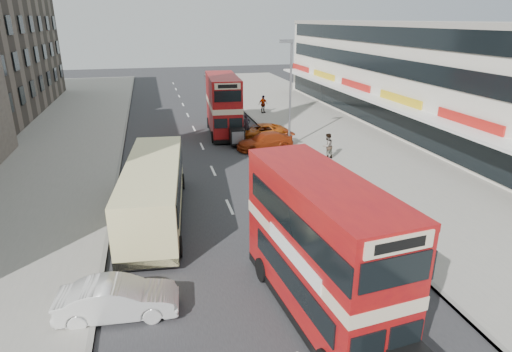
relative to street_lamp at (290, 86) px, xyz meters
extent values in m
plane|color=#28282B|center=(-6.52, -18.00, -4.78)|extent=(160.00, 160.00, 0.00)
cube|color=#28282B|center=(-6.52, 2.00, -4.78)|extent=(12.00, 90.00, 0.01)
cube|color=gray|center=(5.48, 2.00, -4.71)|extent=(12.00, 90.00, 0.15)
cube|color=gray|center=(-18.52, 2.00, -4.71)|extent=(12.00, 90.00, 0.15)
cube|color=gray|center=(-12.62, 2.00, -4.71)|extent=(0.20, 90.00, 0.16)
cube|color=gray|center=(-0.42, 2.00, -4.71)|extent=(0.20, 90.00, 0.16)
cube|color=beige|center=(13.48, 4.00, -0.28)|extent=(8.00, 46.00, 9.00)
cube|color=black|center=(9.43, 4.00, -3.18)|extent=(0.10, 44.00, 2.40)
cube|color=gray|center=(13.48, 4.00, 4.32)|extent=(8.20, 46.20, 0.40)
cube|color=white|center=(8.58, 4.00, -1.78)|extent=(1.80, 44.00, 0.20)
cylinder|color=slate|center=(0.08, 0.00, -0.78)|extent=(0.16, 0.16, 8.00)
cube|color=slate|center=(-0.32, 0.00, 3.22)|extent=(1.00, 0.20, 0.25)
cube|color=black|center=(-5.18, -19.25, -4.46)|extent=(3.11, 7.66, 0.33)
cube|color=maroon|center=(-5.18, -19.25, -3.34)|extent=(3.09, 7.66, 2.05)
cube|color=beige|center=(-5.18, -19.25, -2.17)|extent=(3.14, 7.70, 0.42)
cube|color=maroon|center=(-5.18, -19.25, -1.06)|extent=(3.09, 7.66, 1.96)
cube|color=maroon|center=(-5.18, -19.25, 0.00)|extent=(3.11, 7.68, 0.23)
cube|color=black|center=(-4.13, 5.55, -4.45)|extent=(2.93, 7.79, 0.33)
cube|color=maroon|center=(-4.13, 5.55, -3.30)|extent=(2.91, 7.79, 2.10)
cube|color=beige|center=(-4.13, 5.55, -2.11)|extent=(2.95, 7.84, 0.43)
cube|color=maroon|center=(-4.13, 5.55, -0.96)|extent=(2.91, 7.79, 2.01)
cube|color=maroon|center=(-4.13, 5.55, 0.12)|extent=(2.93, 7.81, 0.24)
cube|color=black|center=(-3.84, 1.12, -3.92)|extent=(1.22, 1.22, 1.24)
cube|color=black|center=(-10.38, -10.49, -4.38)|extent=(3.56, 10.43, 0.41)
cube|color=beige|center=(-10.38, -10.49, -3.20)|extent=(3.54, 10.43, 2.66)
imported|color=silver|center=(-11.81, -17.91, -4.12)|extent=(4.11, 1.72, 1.32)
imported|color=#9E310F|center=(-1.89, 0.00, -4.14)|extent=(4.65, 2.39, 1.29)
imported|color=#BC5412|center=(-1.44, 3.09, -4.17)|extent=(4.66, 2.59, 1.23)
imported|color=gray|center=(1.68, -3.77, -3.70)|extent=(0.82, 0.71, 1.87)
imported|color=gray|center=(1.27, 12.57, -3.72)|extent=(1.16, 0.77, 1.84)
imported|color=gray|center=(-2.66, 2.99, -4.37)|extent=(0.65, 1.59, 0.82)
imported|color=black|center=(-2.66, 2.99, -3.52)|extent=(0.69, 0.48, 1.82)
camera|label=1|loc=(-10.18, -30.74, 4.76)|focal=30.02mm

